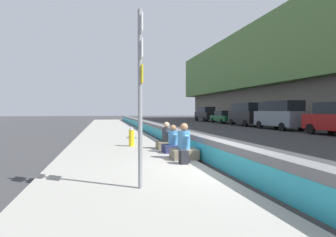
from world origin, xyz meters
name	(u,v)px	position (x,y,z in m)	size (l,w,h in m)	color
ground_plane	(226,172)	(0.00, 0.00, 0.00)	(160.00, 160.00, 0.00)	#353538
sidewalk_strip	(130,175)	(0.00, 2.65, 0.07)	(80.00, 4.40, 0.14)	gray
jersey_barrier	(226,157)	(0.00, 0.00, 0.42)	(76.00, 0.45, 0.85)	slate
route_sign_post	(140,85)	(-1.38, 2.56, 2.23)	(0.44, 0.09, 3.60)	gray
fire_hydrant	(132,136)	(4.98, 2.10, 0.59)	(0.26, 0.46, 0.88)	gold
seated_person_foreground	(184,148)	(1.54, 0.73, 0.51)	(0.75, 0.85, 1.17)	#706651
seated_person_middle	(173,144)	(2.92, 0.74, 0.47)	(0.67, 0.77, 1.04)	#23284C
seated_person_rear	(167,140)	(3.85, 0.77, 0.49)	(0.71, 0.80, 1.11)	#706651
backpack	(184,157)	(0.77, 0.98, 0.33)	(0.32, 0.28, 0.40)	#232328
parked_car_fourth	(280,115)	(13.86, -12.05, 1.35)	(5.11, 2.13, 2.56)	slate
parked_car_midline	(246,114)	(19.80, -12.18, 1.35)	(5.17, 2.25, 2.56)	black
parked_car_far	(223,117)	(25.70, -12.23, 0.86)	(4.52, 1.98, 1.71)	#145128
parked_car_farther	(206,114)	(31.91, -12.27, 1.18)	(4.86, 2.19, 2.28)	black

